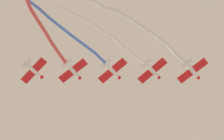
# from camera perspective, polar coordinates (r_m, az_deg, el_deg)

# --- Properties ---
(airplane_lead) EXTENTS (8.02, 6.11, 1.98)m
(airplane_lead) POSITION_cam_1_polar(r_m,az_deg,el_deg) (74.77, 14.62, -0.06)
(airplane_lead) COLOR white
(smoke_trail_lead) EXTENTS (15.86, 24.45, 4.49)m
(smoke_trail_lead) POSITION_cam_1_polar(r_m,az_deg,el_deg) (71.15, 4.51, 8.17)
(smoke_trail_lead) COLOR white
(airplane_left_wing) EXTENTS (8.01, 6.12, 1.98)m
(airplane_left_wing) POSITION_cam_1_polar(r_m,az_deg,el_deg) (73.24, 7.44, -0.07)
(airplane_left_wing) COLOR white
(smoke_trail_left_wing) EXTENTS (11.96, 20.72, 1.12)m
(smoke_trail_left_wing) POSITION_cam_1_polar(r_m,az_deg,el_deg) (69.75, -1.30, 6.74)
(smoke_trail_left_wing) COLOR white
(airplane_right_wing) EXTENTS (8.02, 6.12, 1.98)m
(airplane_right_wing) POSITION_cam_1_polar(r_m,az_deg,el_deg) (72.89, 0.07, -0.07)
(airplane_right_wing) COLOR white
(smoke_trail_right_wing) EXTENTS (9.98, 20.65, 3.86)m
(smoke_trail_right_wing) POSITION_cam_1_polar(r_m,az_deg,el_deg) (72.08, -8.30, 7.04)
(smoke_trail_right_wing) COLOR #4C75DB
(airplane_slot) EXTENTS (8.02, 6.08, 1.98)m
(airplane_slot) POSITION_cam_1_polar(r_m,az_deg,el_deg) (73.75, -7.25, -0.07)
(airplane_slot) COLOR white
(smoke_trail_slot) EXTENTS (4.72, 30.07, 1.89)m
(smoke_trail_slot) POSITION_cam_1_polar(r_m,az_deg,el_deg) (71.04, -14.45, 11.62)
(smoke_trail_slot) COLOR #DB4C4C
(airplane_trail) EXTENTS (7.98, 6.13, 1.98)m
(airplane_trail) POSITION_cam_1_polar(r_m,az_deg,el_deg) (75.76, -14.28, -0.07)
(airplane_trail) COLOR white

